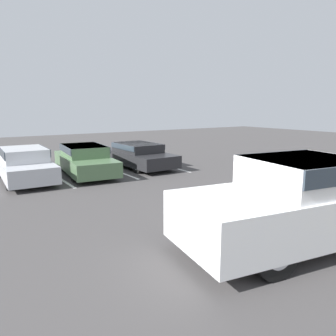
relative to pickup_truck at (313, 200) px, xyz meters
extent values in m
plane|color=#423F3F|center=(0.35, 0.75, -0.94)|extent=(60.00, 60.00, 0.00)
cube|color=white|center=(-2.75, 9.82, -0.93)|extent=(0.12, 4.68, 0.01)
cube|color=white|center=(-0.14, 9.82, -0.93)|extent=(0.12, 4.68, 0.01)
cube|color=white|center=(2.47, 9.82, -0.93)|extent=(0.12, 4.68, 0.01)
cube|color=white|center=(-0.01, 0.00, -0.18)|extent=(6.29, 3.01, 0.94)
cube|color=white|center=(-0.31, 0.05, 0.61)|extent=(2.45, 2.23, 0.64)
cube|color=#2D3842|center=(-0.31, 0.05, 0.75)|extent=(2.41, 2.29, 0.35)
cylinder|color=black|center=(1.91, 0.58, -0.46)|extent=(0.98, 0.45, 0.95)
cylinder|color=#ADADB2|center=(1.91, 0.58, -0.46)|extent=(0.56, 0.40, 0.52)
cylinder|color=black|center=(-1.66, 1.15, -0.46)|extent=(0.98, 0.45, 0.95)
cylinder|color=#ADADB2|center=(-1.66, 1.15, -0.46)|extent=(0.56, 0.40, 0.52)
cylinder|color=black|center=(-1.94, -0.57, -0.46)|extent=(0.98, 0.45, 0.95)
cylinder|color=#ADADB2|center=(-1.94, -0.57, -0.46)|extent=(0.56, 0.40, 0.52)
cube|color=#B7BABF|center=(-3.97, 9.75, -0.44)|extent=(1.86, 4.32, 0.62)
cube|color=#B7BABF|center=(-3.97, 9.84, 0.11)|extent=(1.59, 2.26, 0.50)
cube|color=#2D3842|center=(-3.97, 9.84, 0.21)|extent=(1.66, 2.22, 0.30)
cylinder|color=black|center=(-3.28, 8.49, -0.61)|extent=(0.26, 0.66, 0.65)
cylinder|color=#ADADB2|center=(-3.28, 8.49, -0.61)|extent=(0.26, 0.37, 0.36)
cylinder|color=black|center=(-4.74, 8.54, -0.61)|extent=(0.26, 0.66, 0.65)
cylinder|color=#ADADB2|center=(-4.74, 8.54, -0.61)|extent=(0.26, 0.37, 0.36)
cylinder|color=black|center=(-3.20, 10.97, -0.61)|extent=(0.26, 0.66, 0.65)
cylinder|color=#ADADB2|center=(-3.20, 10.97, -0.61)|extent=(0.26, 0.37, 0.36)
cylinder|color=black|center=(-4.66, 11.01, -0.61)|extent=(0.26, 0.66, 0.65)
cylinder|color=#ADADB2|center=(-4.66, 11.01, -0.61)|extent=(0.26, 0.37, 0.36)
cube|color=#4C6B47|center=(-1.55, 9.79, -0.45)|extent=(2.20, 4.87, 0.61)
cube|color=#4C6B47|center=(-1.54, 9.88, 0.08)|extent=(1.78, 2.59, 0.46)
cube|color=#2D3842|center=(-1.54, 9.88, 0.17)|extent=(1.84, 2.55, 0.27)
cylinder|color=black|center=(-0.93, 8.35, -0.61)|extent=(0.28, 0.67, 0.65)
cylinder|color=#ADADB2|center=(-0.93, 8.35, -0.61)|extent=(0.26, 0.38, 0.36)
cylinder|color=black|center=(-2.43, 8.50, -0.61)|extent=(0.28, 0.67, 0.65)
cylinder|color=#ADADB2|center=(-2.43, 8.50, -0.61)|extent=(0.26, 0.38, 0.36)
cylinder|color=black|center=(-0.66, 11.08, -0.61)|extent=(0.28, 0.67, 0.65)
cylinder|color=#ADADB2|center=(-0.66, 11.08, -0.61)|extent=(0.26, 0.38, 0.36)
cylinder|color=black|center=(-2.17, 11.23, -0.61)|extent=(0.28, 0.67, 0.65)
cylinder|color=#ADADB2|center=(-2.17, 11.23, -0.61)|extent=(0.26, 0.38, 0.36)
cube|color=#232326|center=(1.20, 9.97, -0.47)|extent=(1.90, 4.59, 0.56)
cube|color=#232326|center=(1.20, 10.06, 0.01)|extent=(1.64, 2.40, 0.40)
cube|color=#2D3842|center=(1.20, 10.06, 0.09)|extent=(1.71, 2.35, 0.24)
cylinder|color=black|center=(2.01, 8.66, -0.60)|extent=(0.22, 0.68, 0.67)
cylinder|color=#ADADB2|center=(2.01, 8.66, -0.60)|extent=(0.23, 0.37, 0.37)
cylinder|color=black|center=(0.43, 8.63, -0.60)|extent=(0.22, 0.68, 0.67)
cylinder|color=#ADADB2|center=(0.43, 8.63, -0.60)|extent=(0.23, 0.37, 0.37)
cylinder|color=black|center=(1.96, 11.30, -0.60)|extent=(0.22, 0.68, 0.67)
cylinder|color=#ADADB2|center=(1.96, 11.30, -0.60)|extent=(0.23, 0.37, 0.37)
cylinder|color=black|center=(0.39, 11.28, -0.60)|extent=(0.22, 0.68, 0.67)
cylinder|color=#ADADB2|center=(0.39, 11.28, -0.60)|extent=(0.23, 0.37, 0.37)
cube|color=black|center=(3.79, 2.30, -0.92)|extent=(0.42, 0.42, 0.03)
cone|color=orange|center=(3.79, 2.30, -0.69)|extent=(0.32, 0.32, 0.50)
camera|label=1|loc=(-6.30, -3.88, 1.96)|focal=35.00mm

